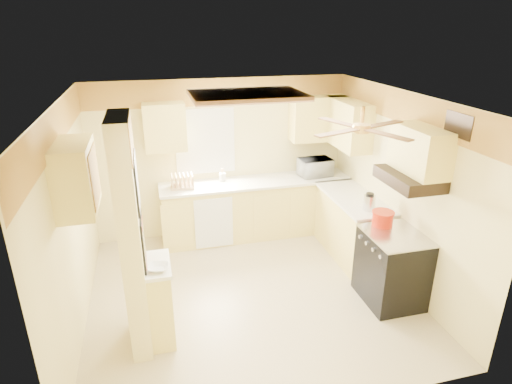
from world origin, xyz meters
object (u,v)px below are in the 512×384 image
object	(u,v)px
microwave	(315,167)
dutch_oven	(383,218)
kettle	(369,202)
stove	(392,267)
bowl	(158,268)

from	to	relation	value
microwave	dutch_oven	bearing A→B (deg)	88.84
microwave	kettle	size ratio (longest dim) A/B	2.15
stove	dutch_oven	xyz separation A→B (m)	(-0.03, 0.27, 0.55)
stove	bowl	distance (m)	2.83
bowl	kettle	distance (m)	2.90
microwave	kettle	bearing A→B (deg)	91.45
bowl	dutch_oven	world-z (taller)	dutch_oven
microwave	dutch_oven	xyz separation A→B (m)	(0.15, -1.87, -0.07)
stove	dutch_oven	size ratio (longest dim) A/B	3.33
microwave	bowl	bearing A→B (deg)	35.46
stove	bowl	size ratio (longest dim) A/B	4.41
bowl	microwave	bearing A→B (deg)	41.31
microwave	bowl	size ratio (longest dim) A/B	2.47
stove	microwave	world-z (taller)	microwave
stove	bowl	xyz separation A→B (m)	(-2.78, -0.14, 0.51)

